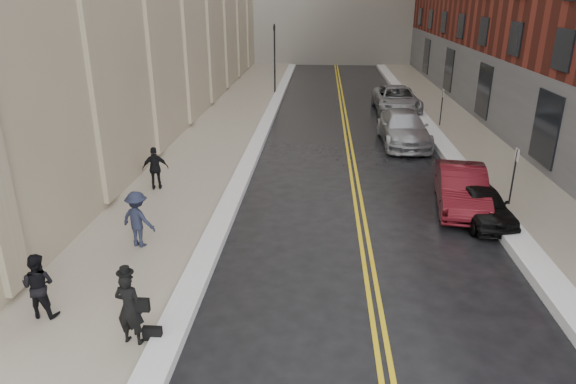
# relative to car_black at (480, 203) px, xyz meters

# --- Properties ---
(ground) EXTENTS (160.00, 160.00, 0.00)m
(ground) POSITION_rel_car_black_xyz_m (-6.49, -6.83, -0.63)
(ground) COLOR black
(ground) RESTS_ON ground
(sidewalk_left) EXTENTS (4.00, 64.00, 0.15)m
(sidewalk_left) POSITION_rel_car_black_xyz_m (-10.99, 9.17, -0.56)
(sidewalk_left) COLOR gray
(sidewalk_left) RESTS_ON ground
(sidewalk_right) EXTENTS (3.00, 64.00, 0.15)m
(sidewalk_right) POSITION_rel_car_black_xyz_m (2.51, 9.17, -0.56)
(sidewalk_right) COLOR gray
(sidewalk_right) RESTS_ON ground
(lane_stripe_a) EXTENTS (0.12, 64.00, 0.01)m
(lane_stripe_a) POSITION_rel_car_black_xyz_m (-4.11, 9.17, -0.63)
(lane_stripe_a) COLOR gold
(lane_stripe_a) RESTS_ON ground
(lane_stripe_b) EXTENTS (0.12, 64.00, 0.01)m
(lane_stripe_b) POSITION_rel_car_black_xyz_m (-3.87, 9.17, -0.63)
(lane_stripe_b) COLOR gold
(lane_stripe_b) RESTS_ON ground
(snow_ridge_left) EXTENTS (0.70, 60.80, 0.26)m
(snow_ridge_left) POSITION_rel_car_black_xyz_m (-8.69, 9.17, -0.50)
(snow_ridge_left) COLOR silver
(snow_ridge_left) RESTS_ON ground
(snow_ridge_right) EXTENTS (0.85, 60.80, 0.30)m
(snow_ridge_right) POSITION_rel_car_black_xyz_m (0.66, 9.17, -0.48)
(snow_ridge_right) COLOR silver
(snow_ridge_right) RESTS_ON ground
(traffic_signal) EXTENTS (0.18, 0.15, 5.20)m
(traffic_signal) POSITION_rel_car_black_xyz_m (-9.09, 23.17, 2.45)
(traffic_signal) COLOR black
(traffic_signal) RESTS_ON ground
(parking_sign_near) EXTENTS (0.06, 0.35, 2.23)m
(parking_sign_near) POSITION_rel_car_black_xyz_m (1.41, 1.17, 0.72)
(parking_sign_near) COLOR black
(parking_sign_near) RESTS_ON ground
(parking_sign_far) EXTENTS (0.06, 0.35, 2.23)m
(parking_sign_far) POSITION_rel_car_black_xyz_m (1.41, 13.17, 0.72)
(parking_sign_far) COLOR black
(parking_sign_far) RESTS_ON ground
(car_black) EXTENTS (1.89, 3.86, 1.27)m
(car_black) POSITION_rel_car_black_xyz_m (0.00, 0.00, 0.00)
(car_black) COLOR black
(car_black) RESTS_ON ground
(car_maroon) EXTENTS (2.21, 4.76, 1.51)m
(car_maroon) POSITION_rel_car_black_xyz_m (-0.38, 1.06, 0.12)
(car_maroon) COLOR #4E0E15
(car_maroon) RESTS_ON ground
(car_silver_near) EXTENTS (2.41, 5.68, 1.63)m
(car_silver_near) POSITION_rel_car_black_xyz_m (-1.23, 9.65, 0.18)
(car_silver_near) COLOR #9B9CA2
(car_silver_near) RESTS_ON ground
(car_silver_far) EXTENTS (2.85, 5.96, 1.64)m
(car_silver_far) POSITION_rel_car_black_xyz_m (-0.57, 17.39, 0.19)
(car_silver_far) COLOR #96989E
(car_silver_far) RESTS_ON ground
(pedestrian_main) EXTENTS (0.69, 0.51, 1.72)m
(pedestrian_main) POSITION_rel_car_black_xyz_m (-9.41, -7.46, 0.38)
(pedestrian_main) COLOR black
(pedestrian_main) RESTS_ON sidewalk_left
(pedestrian_a) EXTENTS (0.80, 0.63, 1.60)m
(pedestrian_a) POSITION_rel_car_black_xyz_m (-11.88, -6.62, 0.31)
(pedestrian_a) COLOR black
(pedestrian_a) RESTS_ON sidewalk_left
(pedestrian_b) EXTENTS (1.27, 0.99, 1.73)m
(pedestrian_b) POSITION_rel_car_black_xyz_m (-10.80, -2.94, 0.38)
(pedestrian_b) COLOR #1B2032
(pedestrian_b) RESTS_ON sidewalk_left
(pedestrian_c) EXTENTS (1.05, 0.65, 1.67)m
(pedestrian_c) POSITION_rel_car_black_xyz_m (-11.77, 1.86, 0.35)
(pedestrian_c) COLOR black
(pedestrian_c) RESTS_ON sidewalk_left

